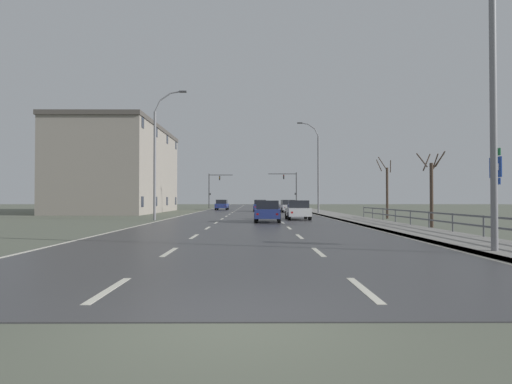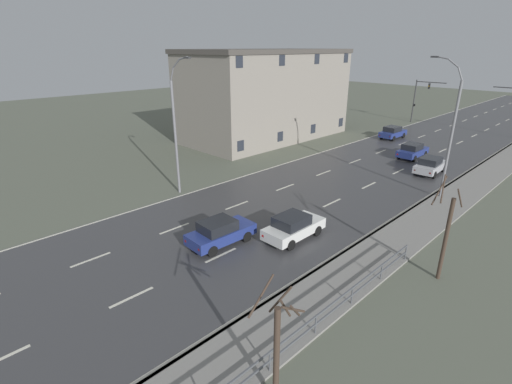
# 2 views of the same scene
# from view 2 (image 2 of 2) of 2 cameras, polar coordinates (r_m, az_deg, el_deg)

# --- Properties ---
(ground_plane) EXTENTS (160.00, 160.00, 0.12)m
(ground_plane) POSITION_cam_2_polar(r_m,az_deg,el_deg) (41.13, 19.59, 4.43)
(ground_plane) COLOR #5B6051
(road_asphalt_strip) EXTENTS (14.00, 120.00, 0.03)m
(road_asphalt_strip) POSITION_cam_2_polar(r_m,az_deg,el_deg) (51.91, 25.62, 6.96)
(road_asphalt_strip) COLOR #3D3D3F
(road_asphalt_strip) RESTS_ON ground
(street_lamp_midground) EXTENTS (2.47, 0.24, 10.39)m
(street_lamp_midground) POSITION_cam_2_polar(r_m,az_deg,el_deg) (31.19, 27.36, 8.01)
(street_lamp_midground) COLOR slate
(street_lamp_midground) RESTS_ON ground
(street_lamp_left_bank) EXTENTS (2.61, 0.24, 10.38)m
(street_lamp_left_bank) POSITION_cam_2_polar(r_m,az_deg,el_deg) (29.30, -12.04, 9.15)
(street_lamp_left_bank) COLOR slate
(street_lamp_left_bank) RESTS_ON ground
(traffic_signal_left) EXTENTS (4.41, 0.36, 6.33)m
(traffic_signal_left) POSITION_cam_2_polar(r_m,az_deg,el_deg) (63.51, 23.59, 13.30)
(traffic_signal_left) COLOR #38383A
(traffic_signal_left) RESTS_ON ground
(car_mid_centre) EXTENTS (1.96, 4.16, 1.57)m
(car_mid_centre) POSITION_cam_2_polar(r_m,az_deg,el_deg) (22.25, -5.45, -6.05)
(car_mid_centre) COLOR navy
(car_mid_centre) RESTS_ON ground
(car_far_left) EXTENTS (1.94, 4.15, 1.57)m
(car_far_left) POSITION_cam_2_polar(r_m,az_deg,el_deg) (51.26, 20.05, 8.52)
(car_far_left) COLOR navy
(car_far_left) RESTS_ON ground
(car_far_right) EXTENTS (1.85, 4.11, 1.57)m
(car_far_right) POSITION_cam_2_polar(r_m,az_deg,el_deg) (42.78, 22.67, 5.83)
(car_far_right) COLOR navy
(car_far_right) RESTS_ON ground
(car_near_right) EXTENTS (2.02, 4.19, 1.57)m
(car_near_right) POSITION_cam_2_polar(r_m,az_deg,el_deg) (38.07, 24.96, 3.73)
(car_near_right) COLOR #B7B7BC
(car_near_right) RESTS_ON ground
(car_distant) EXTENTS (1.85, 4.11, 1.57)m
(car_distant) POSITION_cam_2_polar(r_m,az_deg,el_deg) (22.89, 5.70, -5.24)
(car_distant) COLOR silver
(car_distant) RESTS_ON ground
(brick_building) EXTENTS (10.73, 21.20, 10.71)m
(brick_building) POSITION_cam_2_polar(r_m,az_deg,el_deg) (48.39, 1.52, 14.56)
(brick_building) COLOR gray
(brick_building) RESTS_ON ground
(bare_tree_near) EXTENTS (1.40, 1.45, 4.48)m
(bare_tree_near) POSITION_cam_2_polar(r_m,az_deg,el_deg) (12.54, 3.27, -22.76)
(bare_tree_near) COLOR #423328
(bare_tree_near) RESTS_ON ground
(bare_tree_mid) EXTENTS (1.12, 1.44, 5.35)m
(bare_tree_mid) POSITION_cam_2_polar(r_m,az_deg,el_deg) (20.46, 26.84, -5.82)
(bare_tree_mid) COLOR #423328
(bare_tree_mid) RESTS_ON ground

